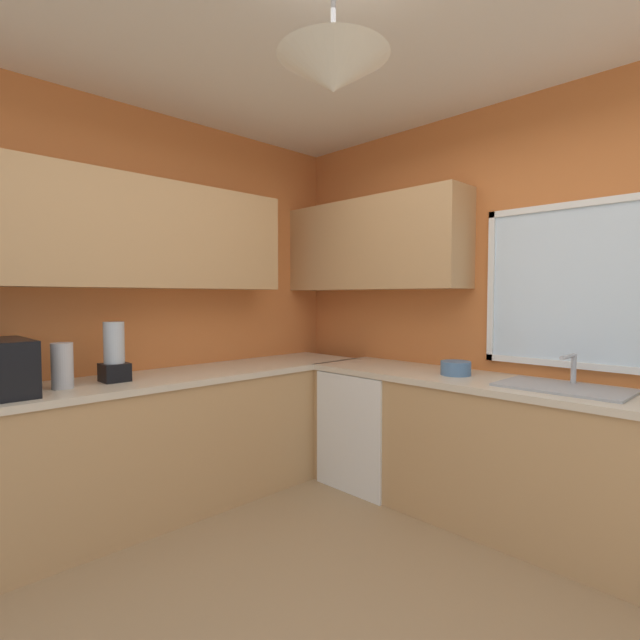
{
  "coord_description": "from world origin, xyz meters",
  "views": [
    {
      "loc": [
        1.31,
        -1.36,
        1.4
      ],
      "look_at": [
        -0.74,
        0.66,
        1.25
      ],
      "focal_mm": 26.81,
      "sensor_mm": 36.0,
      "label": 1
    }
  ],
  "objects_px": {
    "dishwasher": "(373,427)",
    "blender_appliance": "(114,355)",
    "kettle": "(62,366)",
    "sink_assembly": "(564,387)",
    "bowl": "(456,368)"
  },
  "relations": [
    {
      "from": "dishwasher",
      "to": "kettle",
      "type": "distance_m",
      "value": 2.13
    },
    {
      "from": "dishwasher",
      "to": "kettle",
      "type": "bearing_deg",
      "value": -108.24
    },
    {
      "from": "dishwasher",
      "to": "blender_appliance",
      "type": "height_order",
      "value": "blender_appliance"
    },
    {
      "from": "kettle",
      "to": "bowl",
      "type": "xyz_separation_m",
      "value": [
        1.3,
        1.97,
        -0.08
      ]
    },
    {
      "from": "dishwasher",
      "to": "sink_assembly",
      "type": "height_order",
      "value": "sink_assembly"
    },
    {
      "from": "sink_assembly",
      "to": "bowl",
      "type": "relative_size",
      "value": 3.44
    },
    {
      "from": "sink_assembly",
      "to": "kettle",
      "type": "bearing_deg",
      "value": -134.72
    },
    {
      "from": "kettle",
      "to": "sink_assembly",
      "type": "height_order",
      "value": "kettle"
    },
    {
      "from": "dishwasher",
      "to": "blender_appliance",
      "type": "bearing_deg",
      "value": -111.82
    },
    {
      "from": "kettle",
      "to": "blender_appliance",
      "type": "bearing_deg",
      "value": 93.9
    },
    {
      "from": "kettle",
      "to": "sink_assembly",
      "type": "distance_m",
      "value": 2.79
    },
    {
      "from": "kettle",
      "to": "blender_appliance",
      "type": "distance_m",
      "value": 0.3
    },
    {
      "from": "kettle",
      "to": "sink_assembly",
      "type": "xyz_separation_m",
      "value": [
        1.96,
        1.98,
        -0.12
      ]
    },
    {
      "from": "dishwasher",
      "to": "kettle",
      "type": "height_order",
      "value": "kettle"
    },
    {
      "from": "dishwasher",
      "to": "sink_assembly",
      "type": "relative_size",
      "value": 1.26
    }
  ]
}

